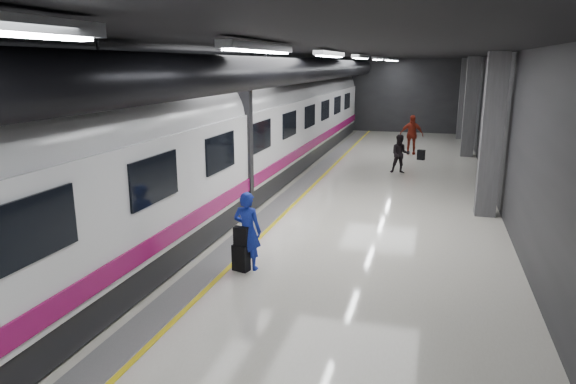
% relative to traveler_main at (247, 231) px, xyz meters
% --- Properties ---
extents(ground, '(40.00, 40.00, 0.00)m').
position_rel_traveler_main_xyz_m(ground, '(0.55, 3.58, -0.83)').
color(ground, beige).
rests_on(ground, ground).
extents(platform_hall, '(10.02, 40.02, 4.51)m').
position_rel_traveler_main_xyz_m(platform_hall, '(0.26, 4.54, 2.71)').
color(platform_hall, black).
rests_on(platform_hall, ground).
extents(train, '(3.05, 38.00, 4.05)m').
position_rel_traveler_main_xyz_m(train, '(-2.70, 3.58, 1.24)').
color(train, black).
rests_on(train, ground).
extents(traveler_main, '(0.64, 0.45, 1.66)m').
position_rel_traveler_main_xyz_m(traveler_main, '(0.00, 0.00, 0.00)').
color(traveler_main, '#1830B7').
rests_on(traveler_main, ground).
extents(suitcase_main, '(0.38, 0.29, 0.55)m').
position_rel_traveler_main_xyz_m(suitcase_main, '(-0.10, -0.13, -0.55)').
color(suitcase_main, black).
rests_on(suitcase_main, ground).
extents(shoulder_bag, '(0.30, 0.17, 0.39)m').
position_rel_traveler_main_xyz_m(shoulder_bag, '(-0.09, -0.13, -0.08)').
color(shoulder_bag, black).
rests_on(shoulder_bag, suitcase_main).
extents(traveler_far_a, '(0.80, 0.66, 1.52)m').
position_rel_traveler_main_xyz_m(traveler_far_a, '(2.37, 10.75, -0.07)').
color(traveler_far_a, black).
rests_on(traveler_far_a, ground).
extents(traveler_far_b, '(1.11, 0.51, 1.85)m').
position_rel_traveler_main_xyz_m(traveler_far_b, '(2.56, 15.42, 0.09)').
color(traveler_far_b, maroon).
rests_on(traveler_far_b, ground).
extents(suitcase_far, '(0.36, 0.30, 0.45)m').
position_rel_traveler_main_xyz_m(suitcase_far, '(3.09, 13.95, -0.60)').
color(suitcase_far, black).
rests_on(suitcase_far, ground).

